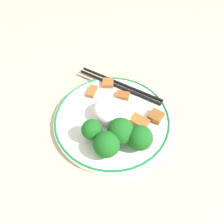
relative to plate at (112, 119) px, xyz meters
name	(u,v)px	position (x,y,z in m)	size (l,w,h in m)	color
ground_plane	(112,121)	(0.00, 0.00, -0.01)	(3.00, 3.00, 0.00)	#C6B28E
plate	(112,119)	(0.00, 0.00, 0.00)	(0.26, 0.26, 0.02)	white
rice_mound	(111,110)	(0.00, 0.00, 0.03)	(0.09, 0.07, 0.04)	white
broccoli_back_left	(92,130)	(0.01, 0.06, 0.04)	(0.04, 0.04, 0.05)	#72AD4C
broccoli_back_center	(107,145)	(-0.03, 0.08, 0.03)	(0.05, 0.05, 0.06)	#72AD4C
broccoli_back_right	(121,131)	(-0.04, 0.04, 0.04)	(0.05, 0.05, 0.06)	#72AD4C
broccoli_mid_left	(140,138)	(-0.08, 0.04, 0.03)	(0.05, 0.05, 0.05)	#72AD4C
meat_near_front	(108,105)	(0.02, -0.03, 0.01)	(0.03, 0.04, 0.01)	brown
meat_near_left	(92,91)	(0.08, -0.04, 0.01)	(0.02, 0.04, 0.01)	#995B28
meat_near_right	(108,83)	(0.06, -0.09, 0.01)	(0.04, 0.04, 0.01)	#995B28
meat_near_back	(123,95)	(0.01, -0.07, 0.01)	(0.04, 0.03, 0.01)	brown
meat_on_rice_edge	(139,122)	(-0.06, -0.01, 0.01)	(0.04, 0.03, 0.01)	#995B28
meat_mid_left	(156,116)	(-0.09, -0.04, 0.01)	(0.03, 0.03, 0.01)	brown
chopsticks	(120,85)	(0.03, -0.09, 0.01)	(0.22, 0.03, 0.01)	black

